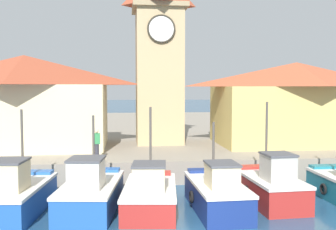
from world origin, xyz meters
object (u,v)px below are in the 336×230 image
object	(u,v)px
fishing_boat_left_inner	(91,192)
clock_tower	(159,50)
warehouse_right	(296,102)
fishing_boat_left_outer	(18,195)
fishing_boat_center	(217,193)
fishing_boat_mid_right	(271,186)
warehouse_left	(25,101)
fishing_boat_mid_left	(150,194)
dock_worker_near_tower	(97,144)

from	to	relation	value
fishing_boat_left_inner	clock_tower	world-z (taller)	clock_tower
warehouse_right	fishing_boat_left_outer	bearing A→B (deg)	-149.07
clock_tower	warehouse_right	size ratio (longest dim) A/B	1.24
fishing_boat_center	fishing_boat_left_inner	bearing A→B (deg)	173.95
fishing_boat_mid_right	clock_tower	bearing A→B (deg)	109.79
warehouse_left	fishing_boat_left_outer	bearing A→B (deg)	-78.50
fishing_boat_left_outer	fishing_boat_center	world-z (taller)	fishing_boat_left_outer
fishing_boat_center	fishing_boat_mid_right	distance (m)	2.64
fishing_boat_mid_left	fishing_boat_center	distance (m)	2.74
fishing_boat_left_outer	warehouse_right	size ratio (longest dim) A/B	0.44
fishing_boat_center	warehouse_left	bearing A→B (deg)	134.09
fishing_boat_left_outer	dock_worker_near_tower	size ratio (longest dim) A/B	2.96
warehouse_right	dock_worker_near_tower	xyz separation A→B (m)	(-13.05, -4.59, -1.97)
fishing_boat_left_inner	clock_tower	bearing A→B (deg)	70.73
fishing_boat_left_outer	fishing_boat_left_inner	bearing A→B (deg)	1.31
fishing_boat_center	warehouse_left	distance (m)	14.75
fishing_boat_mid_right	warehouse_right	size ratio (longest dim) A/B	0.40
clock_tower	fishing_boat_mid_left	bearing A→B (deg)	-97.23
fishing_boat_center	warehouse_left	world-z (taller)	warehouse_left
fishing_boat_left_inner	dock_worker_near_tower	bearing A→B (deg)	90.64
fishing_boat_left_inner	fishing_boat_mid_right	size ratio (longest dim) A/B	1.13
clock_tower	fishing_boat_center	bearing A→B (deg)	-83.45
fishing_boat_left_inner	warehouse_left	xyz separation A→B (m)	(-4.86, 9.75, 3.43)
fishing_boat_mid_right	dock_worker_near_tower	world-z (taller)	fishing_boat_mid_right
fishing_boat_mid_left	dock_worker_near_tower	world-z (taller)	fishing_boat_mid_left
clock_tower	dock_worker_near_tower	xyz separation A→B (m)	(-3.85, -6.03, -5.50)
fishing_boat_left_inner	clock_tower	size ratio (longest dim) A/B	0.37
fishing_boat_mid_left	warehouse_right	distance (m)	14.68
fishing_boat_mid_left	fishing_boat_mid_right	distance (m)	5.28
fishing_boat_left_outer	fishing_boat_mid_left	size ratio (longest dim) A/B	1.00
fishing_boat_left_inner	fishing_boat_mid_right	bearing A→B (deg)	0.93
warehouse_right	fishing_boat_left_inner	bearing A→B (deg)	-144.01
fishing_boat_mid_left	fishing_boat_left_outer	bearing A→B (deg)	178.98
fishing_boat_mid_left	warehouse_right	size ratio (longest dim) A/B	0.44
fishing_boat_mid_left	clock_tower	distance (m)	13.07
fishing_boat_mid_right	warehouse_right	xyz separation A→B (m)	(5.32, 9.31, 3.25)
fishing_boat_center	clock_tower	bearing A→B (deg)	96.55
fishing_boat_center	dock_worker_near_tower	world-z (taller)	fishing_boat_center
warehouse_left	warehouse_right	world-z (taller)	warehouse_left
warehouse_left	warehouse_right	bearing A→B (deg)	-1.01
fishing_boat_center	dock_worker_near_tower	size ratio (longest dim) A/B	2.85
fishing_boat_center	warehouse_right	xyz separation A→B (m)	(7.88, 9.98, 3.30)
fishing_boat_left_inner	warehouse_left	bearing A→B (deg)	116.48
fishing_boat_left_outer	fishing_boat_left_inner	distance (m)	2.86
fishing_boat_mid_left	clock_tower	world-z (taller)	clock_tower
fishing_boat_center	warehouse_right	bearing A→B (deg)	51.70
fishing_boat_center	dock_worker_near_tower	xyz separation A→B (m)	(-5.17, 5.38, 1.33)
warehouse_right	dock_worker_near_tower	size ratio (longest dim) A/B	6.76
fishing_boat_left_outer	warehouse_right	xyz separation A→B (m)	(15.85, 9.50, 3.26)
fishing_boat_mid_right	warehouse_left	bearing A→B (deg)	142.46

